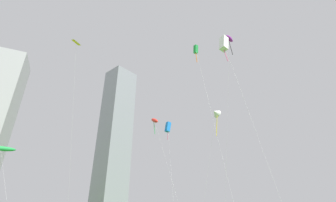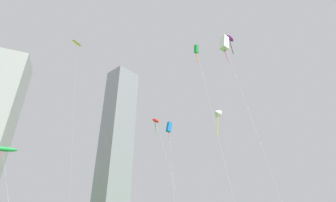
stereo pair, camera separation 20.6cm
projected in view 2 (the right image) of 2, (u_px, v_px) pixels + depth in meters
The scene contains 9 objects.
kite_flying_0 at pixel (156, 121), 45.59m from camera, with size 1.63×10.56×19.88m.
kite_flying_1 at pixel (77, 45), 33.64m from camera, with size 5.04×5.84×24.80m.
kite_flying_2 at pixel (230, 39), 41.24m from camera, with size 2.20×6.97×30.46m.
kite_flying_3 at pixel (197, 50), 40.28m from camera, with size 1.39×6.54×28.57m.
kite_flying_5 at pixel (224, 43), 33.18m from camera, with size 2.33×6.18×25.18m.
kite_flying_6 at pixel (169, 127), 49.81m from camera, with size 4.37×8.08×20.02m.
kite_flying_7 at pixel (217, 113), 41.33m from camera, with size 1.85×5.49×19.22m.
kite_flying_8 at pixel (2, 149), 34.58m from camera, with size 5.61×9.60×11.28m.
distant_highrise_1 at pixel (117, 137), 149.57m from camera, with size 16.62×15.00×94.31m, color gray.
Camera 2 is at (-14.33, -7.58, 1.99)m, focal length 25.04 mm.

